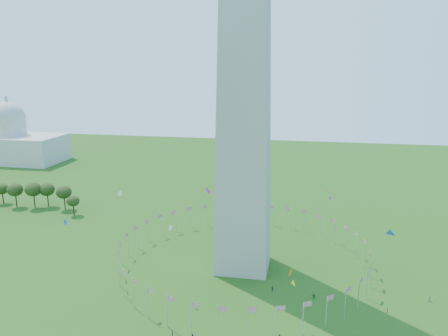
# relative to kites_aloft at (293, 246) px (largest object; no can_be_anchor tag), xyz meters

# --- Properties ---
(flag_ring) EXTENTS (80.24, 80.24, 9.00)m
(flag_ring) POSITION_rel_kites_aloft_xyz_m (-16.80, 28.97, -16.31)
(flag_ring) COLOR silver
(flag_ring) RESTS_ON ground
(capitol_building) EXTENTS (70.00, 35.00, 46.00)m
(capitol_building) POSITION_rel_kites_aloft_xyz_m (-196.80, 158.97, 2.19)
(capitol_building) COLOR beige
(capitol_building) RESTS_ON ground
(kites_aloft) EXTENTS (127.31, 74.89, 35.27)m
(kites_aloft) POSITION_rel_kites_aloft_xyz_m (0.00, 0.00, 0.00)
(kites_aloft) COLOR blue
(kites_aloft) RESTS_ON ground
(tree_line_west) EXTENTS (55.08, 15.14, 12.11)m
(tree_line_west) POSITION_rel_kites_aloft_xyz_m (-124.32, 69.98, -15.25)
(tree_line_west) COLOR #334A18
(tree_line_west) RESTS_ON ground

